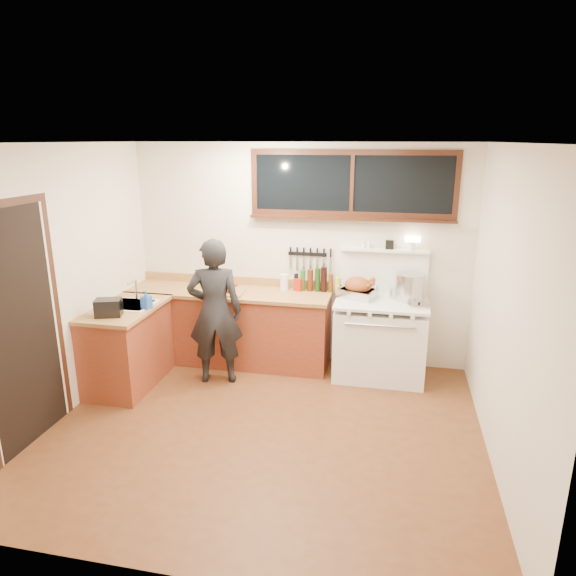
% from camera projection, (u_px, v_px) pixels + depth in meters
% --- Properties ---
extents(ground_plane, '(4.00, 3.50, 0.02)m').
position_uv_depth(ground_plane, '(264.00, 430.00, 4.83)').
color(ground_plane, '#552C16').
extents(room_shell, '(4.10, 3.60, 2.65)m').
position_uv_depth(room_shell, '(262.00, 259.00, 4.36)').
color(room_shell, beige).
rests_on(room_shell, ground).
extents(counter_back, '(2.44, 0.64, 1.00)m').
position_uv_depth(counter_back, '(230.00, 326.00, 6.22)').
color(counter_back, maroon).
rests_on(counter_back, ground).
extents(counter_left, '(0.64, 1.09, 0.90)m').
position_uv_depth(counter_left, '(128.00, 346.00, 5.62)').
color(counter_left, maroon).
rests_on(counter_left, ground).
extents(sink_unit, '(0.50, 0.45, 0.37)m').
position_uv_depth(sink_unit, '(130.00, 309.00, 5.58)').
color(sink_unit, white).
rests_on(sink_unit, counter_left).
extents(vintage_stove, '(1.02, 0.74, 1.58)m').
position_uv_depth(vintage_stove, '(380.00, 337.00, 5.83)').
color(vintage_stove, white).
rests_on(vintage_stove, ground).
extents(back_window, '(2.32, 0.13, 0.77)m').
position_uv_depth(back_window, '(352.00, 191.00, 5.75)').
color(back_window, black).
rests_on(back_window, room_shell).
extents(left_doorway, '(0.02, 1.04, 2.17)m').
position_uv_depth(left_doorway, '(22.00, 326.00, 4.39)').
color(left_doorway, black).
rests_on(left_doorway, ground).
extents(knife_strip, '(0.52, 0.03, 0.28)m').
position_uv_depth(knife_strip, '(309.00, 255.00, 6.06)').
color(knife_strip, black).
rests_on(knife_strip, room_shell).
extents(man, '(0.67, 0.52, 1.63)m').
position_uv_depth(man, '(215.00, 312.00, 5.60)').
color(man, black).
rests_on(man, ground).
extents(soap_bottle, '(0.11, 0.11, 0.20)m').
position_uv_depth(soap_bottle, '(146.00, 300.00, 5.40)').
color(soap_bottle, blue).
rests_on(soap_bottle, counter_left).
extents(toaster, '(0.30, 0.25, 0.18)m').
position_uv_depth(toaster, '(108.00, 308.00, 5.19)').
color(toaster, black).
rests_on(toaster, counter_left).
extents(cutting_board, '(0.44, 0.34, 0.14)m').
position_uv_depth(cutting_board, '(226.00, 289.00, 5.95)').
color(cutting_board, '#A37441').
rests_on(cutting_board, counter_back).
extents(roast_turkey, '(0.48, 0.42, 0.24)m').
position_uv_depth(roast_turkey, '(358.00, 289.00, 5.80)').
color(roast_turkey, silver).
rests_on(roast_turkey, vintage_stove).
extents(stockpot, '(0.42, 0.42, 0.30)m').
position_uv_depth(stockpot, '(410.00, 287.00, 5.69)').
color(stockpot, silver).
rests_on(stockpot, vintage_stove).
extents(saucepan, '(0.16, 0.27, 0.11)m').
position_uv_depth(saucepan, '(396.00, 293.00, 5.79)').
color(saucepan, silver).
rests_on(saucepan, vintage_stove).
extents(pot_lid, '(0.28, 0.28, 0.04)m').
position_uv_depth(pot_lid, '(419.00, 305.00, 5.52)').
color(pot_lid, silver).
rests_on(pot_lid, vintage_stove).
extents(coffee_tin, '(0.12, 0.11, 0.15)m').
position_uv_depth(coffee_tin, '(299.00, 284.00, 6.07)').
color(coffee_tin, '#9B2010').
rests_on(coffee_tin, counter_back).
extents(pitcher, '(0.13, 0.13, 0.19)m').
position_uv_depth(pitcher, '(284.00, 282.00, 6.09)').
color(pitcher, white).
rests_on(pitcher, counter_back).
extents(bottle_cluster, '(0.55, 0.07, 0.30)m').
position_uv_depth(bottle_cluster, '(317.00, 281.00, 6.02)').
color(bottle_cluster, black).
rests_on(bottle_cluster, counter_back).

